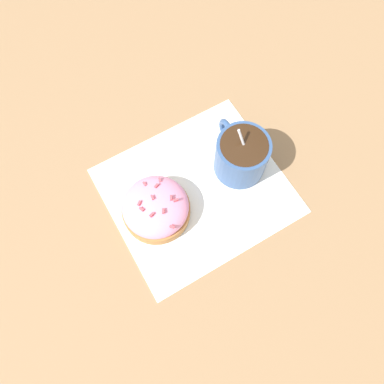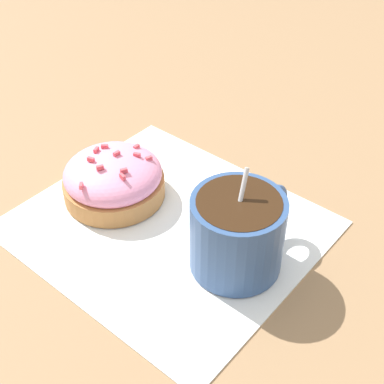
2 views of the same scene
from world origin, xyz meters
The scene contains 4 objects.
ground_plane centered at (0.00, 0.00, 0.00)m, with size 3.00×3.00×0.00m, color #93704C.
paper_napkin centered at (0.00, 0.00, 0.00)m, with size 0.28×0.25×0.00m.
coffee_cup centered at (0.08, 0.00, 0.04)m, with size 0.08×0.11×0.10m.
frosted_pastry centered at (-0.07, 0.00, 0.02)m, with size 0.10×0.10×0.05m.
Camera 1 is at (-0.12, -0.18, 0.55)m, focal length 35.00 mm.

